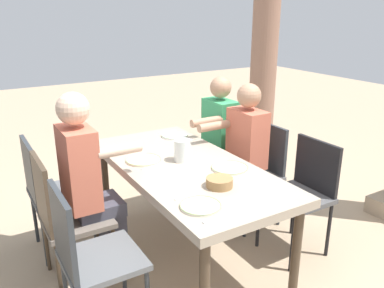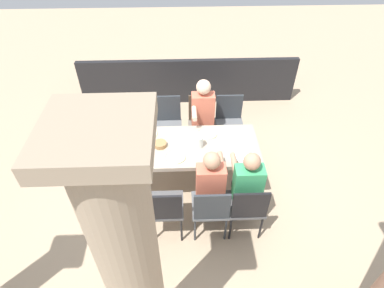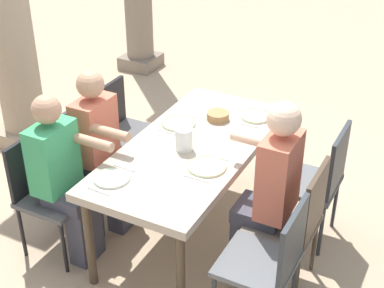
{
  "view_description": "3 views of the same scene",
  "coord_description": "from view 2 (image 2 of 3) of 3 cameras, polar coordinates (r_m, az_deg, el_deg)",
  "views": [
    {
      "loc": [
        2.31,
        -1.32,
        1.84
      ],
      "look_at": [
        -0.06,
        0.09,
        0.9
      ],
      "focal_mm": 37.1,
      "sensor_mm": 36.0,
      "label": 1
    },
    {
      "loc": [
        0.13,
        3.15,
        3.58
      ],
      "look_at": [
        0.02,
        0.07,
        0.86
      ],
      "focal_mm": 29.33,
      "sensor_mm": 36.0,
      "label": 2
    },
    {
      "loc": [
        -3.08,
        -1.6,
        2.81
      ],
      "look_at": [
        -0.05,
        -0.03,
        0.81
      ],
      "focal_mm": 53.01,
      "sensor_mm": 36.0,
      "label": 3
    }
  ],
  "objects": [
    {
      "name": "chair_mid_north",
      "position": [
        3.85,
        3.39,
        -11.45
      ],
      "size": [
        0.44,
        0.44,
        0.89
      ],
      "color": "#5B5E61",
      "rests_on": "ground"
    },
    {
      "name": "spoon_3",
      "position": [
        4.44,
        -9.76,
        1.68
      ],
      "size": [
        0.03,
        0.17,
        0.01
      ],
      "primitive_type": "cube",
      "rotation": [
        0.0,
        0.0,
        0.11
      ],
      "color": "silver",
      "rests_on": "dining_table"
    },
    {
      "name": "fork_0",
      "position": [
        4.13,
        11.12,
        -2.26
      ],
      "size": [
        0.03,
        0.17,
        0.01
      ],
      "primitive_type": "cube",
      "rotation": [
        0.0,
        0.0,
        -0.05
      ],
      "color": "silver",
      "rests_on": "dining_table"
    },
    {
      "name": "fork_1",
      "position": [
        4.41,
        4.84,
        1.9
      ],
      "size": [
        0.02,
        0.17,
        0.01
      ],
      "primitive_type": "cube",
      "rotation": [
        0.0,
        0.0,
        0.04
      ],
      "color": "silver",
      "rests_on": "dining_table"
    },
    {
      "name": "diner_guest_third",
      "position": [
        3.89,
        9.73,
        -7.61
      ],
      "size": [
        0.35,
        0.49,
        1.26
      ],
      "color": "#3F3F4C",
      "rests_on": "ground"
    },
    {
      "name": "water_pitcher",
      "position": [
        4.16,
        1.21,
        0.37
      ],
      "size": [
        0.12,
        0.12,
        0.16
      ],
      "color": "white",
      "rests_on": "dining_table"
    },
    {
      "name": "plate_0",
      "position": [
        4.09,
        9.09,
        -2.27
      ],
      "size": [
        0.24,
        0.24,
        0.02
      ],
      "color": "white",
      "rests_on": "dining_table"
    },
    {
      "name": "diner_woman_green",
      "position": [
        3.84,
        3.29,
        -7.57
      ],
      "size": [
        0.34,
        0.49,
        1.27
      ],
      "color": "#3F3F4C",
      "rests_on": "ground"
    },
    {
      "name": "chair_west_north",
      "position": [
        3.9,
        9.95,
        -11.07
      ],
      "size": [
        0.44,
        0.44,
        0.89
      ],
      "color": "#4F4F50",
      "rests_on": "ground"
    },
    {
      "name": "spoon_1",
      "position": [
        4.39,
        0.94,
        1.82
      ],
      "size": [
        0.02,
        0.17,
        0.01
      ],
      "primitive_type": "cube",
      "rotation": [
        0.0,
        0.0,
        0.0
      ],
      "color": "silver",
      "rests_on": "dining_table"
    },
    {
      "name": "patio_railing",
      "position": [
        6.23,
        -0.67,
        11.3
      ],
      "size": [
        4.18,
        0.1,
        0.9
      ],
      "primitive_type": "cube",
      "color": "black",
      "rests_on": "ground"
    },
    {
      "name": "diner_man_white",
      "position": [
        4.76,
        1.98,
        4.63
      ],
      "size": [
        0.35,
        0.5,
        1.35
      ],
      "color": "#3F3F4C",
      "rests_on": "ground"
    },
    {
      "name": "spoon_0",
      "position": [
        4.07,
        7.0,
        -2.39
      ],
      "size": [
        0.02,
        0.17,
        0.01
      ],
      "primitive_type": "cube",
      "rotation": [
        0.0,
        0.0,
        -0.05
      ],
      "color": "silver",
      "rests_on": "dining_table"
    },
    {
      "name": "ground_plane",
      "position": [
        4.77,
        0.15,
        -7.17
      ],
      "size": [
        16.0,
        16.0,
        0.0
      ],
      "primitive_type": "plane",
      "color": "tan"
    },
    {
      "name": "chair_east_south",
      "position": [
        5.02,
        -4.43,
        4.12
      ],
      "size": [
        0.44,
        0.44,
        0.94
      ],
      "color": "#5B5E61",
      "rests_on": "ground"
    },
    {
      "name": "stone_column_centre",
      "position": [
        2.49,
        -10.39,
        -23.0
      ],
      "size": [
        0.52,
        0.52,
        2.76
      ],
      "color": "tan",
      "rests_on": "ground"
    },
    {
      "name": "plate_1",
      "position": [
        4.4,
        2.9,
        1.92
      ],
      "size": [
        0.26,
        0.26,
        0.02
      ],
      "color": "silver",
      "rests_on": "dining_table"
    },
    {
      "name": "spoon_2",
      "position": [
        4.05,
        -5.1,
        -2.48
      ],
      "size": [
        0.03,
        0.17,
        0.01
      ],
      "primitive_type": "cube",
      "rotation": [
        0.0,
        0.0,
        0.06
      ],
      "color": "silver",
      "rests_on": "dining_table"
    },
    {
      "name": "chair_mid_south",
      "position": [
        5.03,
        1.82,
        4.23
      ],
      "size": [
        0.44,
        0.44,
        0.94
      ],
      "color": "#6A6158",
      "rests_on": "ground"
    },
    {
      "name": "chair_east_north",
      "position": [
        3.83,
        -4.94,
        -11.49
      ],
      "size": [
        0.44,
        0.44,
        0.9
      ],
      "color": "#4F4F50",
      "rests_on": "ground"
    },
    {
      "name": "plate_2",
      "position": [
        4.04,
        -2.98,
        -2.37
      ],
      "size": [
        0.26,
        0.26,
        0.02
      ],
      "color": "silver",
      "rests_on": "dining_table"
    },
    {
      "name": "chair_west_south",
      "position": [
        5.07,
        6.8,
        4.37
      ],
      "size": [
        0.44,
        0.44,
        0.93
      ],
      "color": "#5B5E61",
      "rests_on": "ground"
    },
    {
      "name": "bread_basket",
      "position": [
        4.21,
        -5.79,
        -0.03
      ],
      "size": [
        0.17,
        0.17,
        0.06
      ],
      "primitive_type": "cylinder",
      "color": "#9E7547",
      "rests_on": "dining_table"
    },
    {
      "name": "dining_table",
      "position": [
        4.26,
        0.17,
        -0.91
      ],
      "size": [
        1.78,
        0.85,
        0.77
      ],
      "color": "tan",
      "rests_on": "ground"
    },
    {
      "name": "fork_2",
      "position": [
        4.04,
        -0.85,
        -2.38
      ],
      "size": [
        0.02,
        0.17,
        0.01
      ],
      "primitive_type": "cube",
      "rotation": [
        0.0,
        0.0,
        -0.04
      ],
      "color": "silver",
      "rests_on": "dining_table"
    },
    {
      "name": "plate_3",
      "position": [
        4.42,
        -7.85,
        1.8
      ],
      "size": [
        0.24,
        0.24,
        0.02
      ],
      "color": "silver",
      "rests_on": "dining_table"
    },
    {
      "name": "fork_3",
      "position": [
        4.41,
        -5.9,
        1.79
      ],
      "size": [
        0.02,
        0.17,
        0.01
      ],
      "primitive_type": "cube",
      "rotation": [
        0.0,
        0.0,
        0.01
      ],
      "color": "silver",
      "rests_on": "dining_table"
    }
  ]
}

